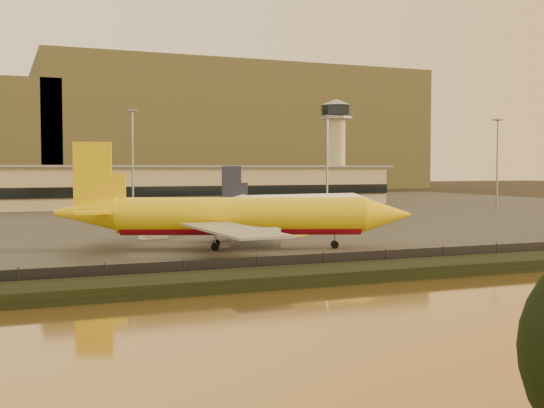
# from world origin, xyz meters

# --- Properties ---
(ground) EXTENTS (900.00, 900.00, 0.00)m
(ground) POSITION_xyz_m (0.00, 0.00, 0.00)
(ground) COLOR black
(ground) RESTS_ON ground
(embankment) EXTENTS (320.00, 7.00, 1.40)m
(embankment) POSITION_xyz_m (0.00, -17.00, 0.70)
(embankment) COLOR black
(embankment) RESTS_ON ground
(tarmac) EXTENTS (320.00, 220.00, 0.20)m
(tarmac) POSITION_xyz_m (0.00, 95.00, 0.10)
(tarmac) COLOR #2D2D2D
(tarmac) RESTS_ON ground
(perimeter_fence) EXTENTS (300.00, 0.05, 2.20)m
(perimeter_fence) POSITION_xyz_m (0.00, -13.00, 1.30)
(perimeter_fence) COLOR black
(perimeter_fence) RESTS_ON tarmac
(terminal_building) EXTENTS (202.00, 25.00, 12.60)m
(terminal_building) POSITION_xyz_m (-14.52, 125.55, 6.25)
(terminal_building) COLOR tan
(terminal_building) RESTS_ON tarmac
(control_tower) EXTENTS (11.20, 11.20, 35.50)m
(control_tower) POSITION_xyz_m (70.00, 131.00, 21.66)
(control_tower) COLOR tan
(control_tower) RESTS_ON tarmac
(apron_light_masts) EXTENTS (152.20, 12.20, 25.40)m
(apron_light_masts) POSITION_xyz_m (15.00, 75.00, 15.70)
(apron_light_masts) COLOR slate
(apron_light_masts) RESTS_ON tarmac
(distant_hills) EXTENTS (470.00, 160.00, 70.00)m
(distant_hills) POSITION_xyz_m (-20.74, 340.00, 31.39)
(distant_hills) COLOR brown
(distant_hills) RESTS_ON ground
(dhl_cargo_jet) EXTENTS (50.29, 47.77, 15.48)m
(dhl_cargo_jet) POSITION_xyz_m (-7.76, 12.56, 4.82)
(dhl_cargo_jet) COLOR yellow
(dhl_cargo_jet) RESTS_ON tarmac
(white_narrowbody_jet) EXTENTS (42.39, 41.05, 12.18)m
(white_narrowbody_jet) POSITION_xyz_m (23.29, 59.19, 3.84)
(white_narrowbody_jet) COLOR white
(white_narrowbody_jet) RESTS_ON tarmac
(gse_vehicle_yellow) EXTENTS (4.48, 3.22, 1.84)m
(gse_vehicle_yellow) POSITION_xyz_m (7.94, 26.06, 1.12)
(gse_vehicle_yellow) COLOR yellow
(gse_vehicle_yellow) RESTS_ON tarmac
(gse_vehicle_white) EXTENTS (4.85, 3.33, 2.00)m
(gse_vehicle_white) POSITION_xyz_m (-15.74, 30.91, 1.20)
(gse_vehicle_white) COLOR white
(gse_vehicle_white) RESTS_ON tarmac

